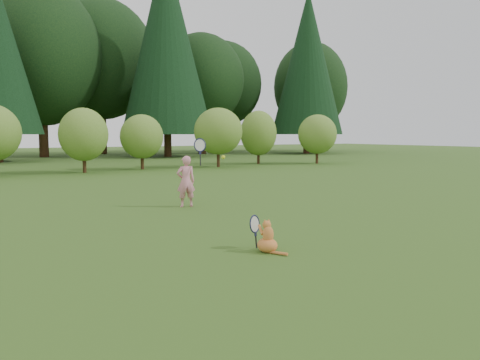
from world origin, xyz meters
TOP-DOWN VIEW (x-y plane):
  - ground at (0.00, 0.00)m, footprint 100.00×100.00m
  - shrub_row at (0.00, 13.00)m, footprint 28.00×3.00m
  - woodland_backdrop at (0.00, 23.00)m, footprint 48.00×10.00m
  - child at (-0.02, 2.59)m, footprint 0.63×0.42m
  - cat at (-0.71, -1.38)m, footprint 0.30×0.55m
  - tennis_ball at (-0.65, -0.13)m, footprint 0.06×0.06m

SIDE VIEW (x-z plane):
  - ground at x=0.00m, z-range 0.00..0.00m
  - cat at x=-0.71m, z-range -0.07..0.51m
  - child at x=-0.02m, z-range -0.24..1.35m
  - tennis_ball at x=-0.65m, z-range 1.14..1.20m
  - shrub_row at x=0.00m, z-range 0.00..2.80m
  - woodland_backdrop at x=0.00m, z-range 0.00..15.00m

